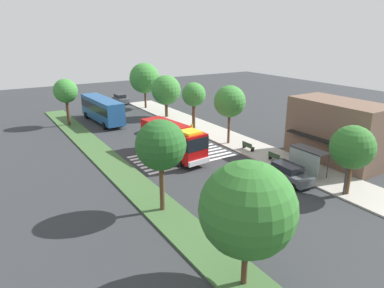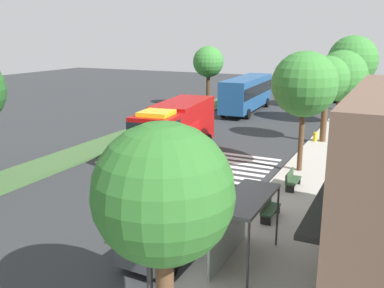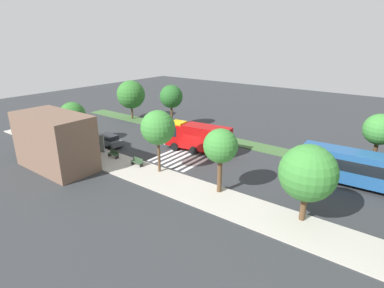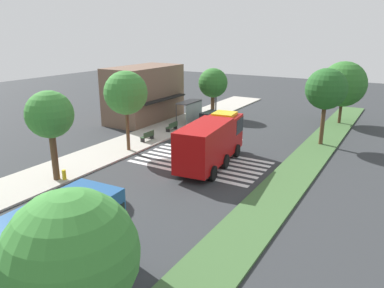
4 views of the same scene
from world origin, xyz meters
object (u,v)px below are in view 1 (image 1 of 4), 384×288
Objects in this scene: bus_stop_shelter at (306,157)px; sidewalk_tree_east at (230,102)px; parked_car_mid at (288,173)px; bench_west_of_shelter at (248,146)px; fire_truck at (174,140)px; transit_bus at (102,108)px; median_tree_far_west at (66,91)px; street_lamp at (349,156)px; fire_hydrant at (192,127)px; median_tree_center at (248,209)px; sidewalk_tree_west at (166,90)px; sidewalk_tree_far_west at (145,78)px; bench_near_shelter at (275,157)px; sidewalk_tree_far_east at (352,148)px; parked_car_west at (120,99)px; median_tree_west at (161,145)px; sidewalk_tree_center at (194,95)px.

sidewalk_tree_east is (-11.49, -0.30, 3.32)m from bus_stop_shelter.
bench_west_of_shelter is at bearing 165.46° from parked_car_mid.
transit_bus is (-19.02, -1.63, 0.07)m from fire_truck.
median_tree_far_west is at bearing -156.43° from parked_car_mid.
street_lamp is 8.20× the size of fire_hydrant.
bus_stop_shelter is 0.50× the size of median_tree_center.
bench_west_of_shelter is 0.25× the size of sidewalk_tree_west.
street_lamp is at bearing -0.57° from sidewalk_tree_far_west.
bench_near_shelter is 4.26m from bench_west_of_shelter.
bench_near_shelter is (-4.00, 0.03, -1.30)m from bus_stop_shelter.
bus_stop_shelter is 5.17m from sidewalk_tree_far_east.
sidewalk_tree_east is at bearing 2.48° from parked_car_west.
sidewalk_tree_east is 17.75m from median_tree_west.
sidewalk_tree_far_west is at bearing -62.18° from transit_bus.
sidewalk_tree_far_west is 16.91m from fire_hydrant.
sidewalk_tree_east is at bearing -180.00° from sidewalk_tree_far_east.
median_tree_center is at bearing -74.48° from sidewalk_tree_far_east.
fire_hydrant is (-18.17, 13.80, -4.77)m from median_tree_west.
sidewalk_tree_east reaches higher than parked_car_west.
bench_near_shelter is 15.17m from fire_hydrant.
transit_bus is at bearing 178.25° from fire_truck.
sidewalk_tree_far_west is 15.97m from sidewalk_tree_center.
street_lamp is at bearing 23.79° from parked_car_mid.
transit_bus is 6.94× the size of bench_west_of_shelter.
sidewalk_tree_far_east is (4.41, 2.20, 3.30)m from parked_car_mid.
bus_stop_shelter is at bearing -0.17° from bench_west_of_shelter.
bench_near_shelter is at bearing 151.17° from parked_car_mid.
bench_west_of_shelter is at bearing 178.58° from sidewalk_tree_far_east.
parked_car_mid is 0.71× the size of median_tree_far_west.
median_tree_west reaches higher than sidewalk_tree_far_east.
bench_west_of_shelter is 19.57m from sidewalk_tree_west.
parked_car_west is at bearing -161.08° from sidewalk_tree_far_west.
parked_car_west is 22.83m from sidewalk_tree_center.
parked_car_mid is (10.90, 5.73, -1.20)m from fire_truck.
sidewalk_tree_east is (-7.49, -0.32, 4.62)m from bench_near_shelter.
sidewalk_tree_far_west is at bearing 178.23° from fire_hydrant.
sidewalk_tree_far_east is at bearing 28.47° from parked_car_mid.
sidewalk_tree_east is (-11.71, 2.20, 4.34)m from parked_car_mid.
bus_stop_shelter reaches higher than bench_west_of_shelter.
median_tree_west reaches higher than parked_car_west.
sidewalk_tree_east is (18.21, 9.56, 3.07)m from transit_bus.
median_tree_west is (34.38, -14.30, -0.01)m from sidewalk_tree_far_west.
bench_near_shelter is at bearing 3.10° from fire_hydrant.
median_tree_far_west is at bearing -70.87° from sidewalk_tree_far_west.
bus_stop_shelter is at bearing 2.38° from fire_hydrant.
sidewalk_tree_far_east is 8.34× the size of fire_hydrant.
parked_car_mid is at bearing -4.54° from sidewalk_tree_west.
fire_truck is 8.56m from sidewalk_tree_east.
fire_truck is 1.46× the size of sidewalk_tree_center.
median_tree_west is at bearing 0.00° from median_tree_far_west.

